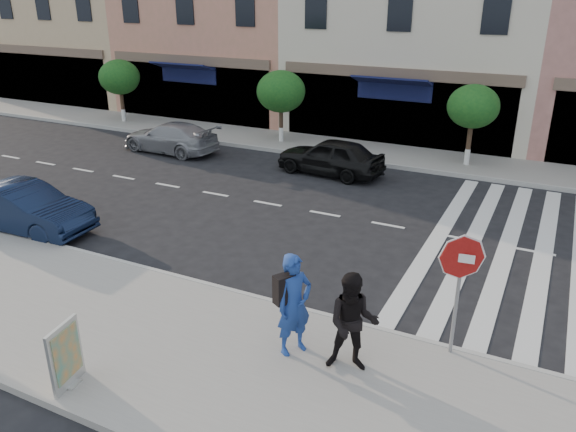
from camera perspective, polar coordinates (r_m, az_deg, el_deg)
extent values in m
plane|color=black|center=(13.97, -2.67, -5.26)|extent=(120.00, 120.00, 0.00)
cube|color=gray|center=(11.28, -12.18, -12.67)|extent=(60.00, 4.50, 0.15)
cube|color=gray|center=(23.51, 10.50, 6.09)|extent=(60.00, 3.00, 0.15)
cube|color=beige|center=(28.59, 13.95, 19.68)|extent=(11.00, 9.00, 11.00)
cylinder|color=#473323|center=(30.01, -16.47, 10.78)|extent=(0.18, 0.18, 1.65)
cylinder|color=silver|center=(30.11, -16.36, 9.80)|extent=(0.20, 0.20, 0.60)
ellipsoid|color=#144818|center=(29.79, -16.76, 13.37)|extent=(2.00, 2.00, 1.70)
cylinder|color=#473323|center=(24.90, -0.71, 9.42)|extent=(0.18, 0.18, 1.60)
cylinder|color=silver|center=(25.02, -0.70, 8.31)|extent=(0.20, 0.20, 0.60)
ellipsoid|color=#144818|center=(24.64, -0.72, 12.54)|extent=(2.10, 2.10, 1.79)
cylinder|color=#473323|center=(22.49, 17.89, 7.11)|extent=(0.18, 0.18, 1.71)
cylinder|color=silver|center=(22.63, 17.73, 5.76)|extent=(0.20, 0.20, 0.60)
ellipsoid|color=#144818|center=(22.20, 18.31, 10.53)|extent=(1.90, 1.90, 1.62)
cylinder|color=gray|center=(10.59, 16.74, -8.28)|extent=(0.08, 0.08, 2.16)
cylinder|color=white|center=(10.18, 17.27, -4.00)|extent=(0.84, 0.11, 0.84)
cylinder|color=#9E1411|center=(10.16, 17.25, -4.04)|extent=(0.78, 0.12, 0.79)
cube|color=white|center=(10.13, 17.22, -4.11)|extent=(0.44, 0.07, 0.16)
imported|color=navy|center=(10.24, 0.62, -8.98)|extent=(0.77, 0.86, 1.97)
imported|color=black|center=(9.89, 6.61, -10.74)|extent=(1.07, 0.94, 1.86)
cube|color=beige|center=(10.65, -21.22, -15.61)|extent=(0.32, 0.32, 0.04)
cube|color=beige|center=(10.32, -21.67, -13.07)|extent=(0.19, 0.77, 1.18)
cube|color=#D88C3F|center=(10.27, -21.52, -12.91)|extent=(0.13, 0.63, 0.91)
imported|color=black|center=(17.47, -25.24, 0.73)|extent=(4.18, 1.65, 1.35)
imported|color=gray|center=(24.26, -11.87, 7.83)|extent=(4.40, 1.98, 1.25)
imported|color=black|center=(20.82, 4.33, 6.05)|extent=(4.12, 1.99, 1.36)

